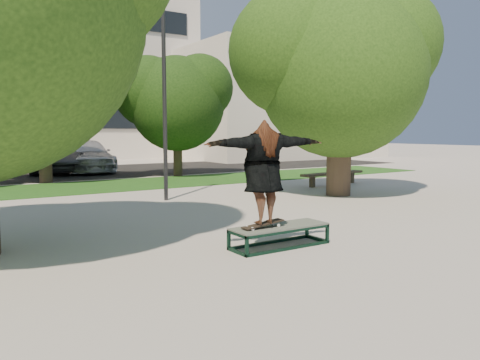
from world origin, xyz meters
TOP-DOWN VIEW (x-y plane):
  - ground at (0.00, 0.00)m, footprint 120.00×120.00m
  - grass_strip at (1.00, 9.50)m, footprint 30.00×4.00m
  - asphalt_strip at (0.00, 16.00)m, footprint 40.00×8.00m
  - tree_right at (5.92, 3.08)m, footprint 6.24×5.33m
  - bg_tree_mid at (-1.08, 12.08)m, footprint 5.76×4.92m
  - bg_tree_right at (4.43, 11.57)m, footprint 5.04×4.31m
  - lamppost at (1.00, 5.00)m, footprint 0.25×0.15m
  - side_building at (18.00, 22.00)m, footprint 15.00×10.00m
  - grind_box at (0.36, -1.23)m, footprint 1.80×0.60m
  - skater_rig at (-0.00, -1.23)m, footprint 2.22×0.94m
  - bench at (7.86, 5.15)m, footprint 3.18×0.80m
  - car_grey at (0.21, 16.50)m, footprint 2.86×5.64m
  - car_silver_b at (1.70, 16.21)m, footprint 2.68×5.56m

SIDE VIEW (x-z plane):
  - ground at x=0.00m, z-range 0.00..0.00m
  - asphalt_strip at x=0.00m, z-range 0.00..0.01m
  - grass_strip at x=1.00m, z-range 0.00..0.02m
  - grind_box at x=0.36m, z-range 0.00..0.38m
  - bench at x=7.86m, z-range 0.16..0.65m
  - car_grey at x=0.21m, z-range 0.00..1.53m
  - car_silver_b at x=1.70m, z-range 0.00..1.56m
  - skater_rig at x=0.00m, z-range 0.41..2.24m
  - lamppost at x=1.00m, z-range 0.10..6.21m
  - bg_tree_right at x=4.43m, z-range 0.77..6.21m
  - side_building at x=18.00m, z-range 0.00..8.00m
  - bg_tree_mid at x=-1.08m, z-range 0.90..7.14m
  - tree_right at x=5.92m, z-range 0.84..7.35m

